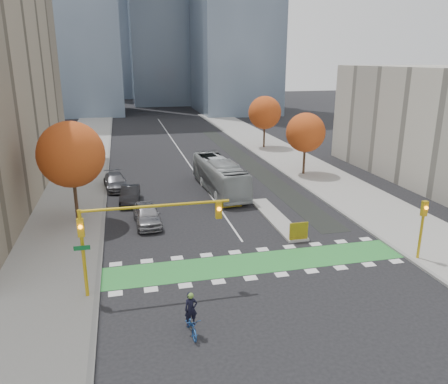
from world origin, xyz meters
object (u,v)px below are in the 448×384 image
traffic_signal_east (423,221)px  parked_car_a (147,214)px  tree_west (71,155)px  parked_car_c (116,182)px  traffic_signal_west (130,227)px  cyclist (191,320)px  tree_east_far (265,113)px  parked_car_b (130,195)px  hazard_board (299,231)px  bus (220,176)px  tree_east_near (306,133)px

traffic_signal_east → parked_car_a: size_ratio=0.83×
tree_west → parked_car_c: 10.73m
traffic_signal_west → cyclist: (2.54, -4.62, -3.29)m
tree_west → traffic_signal_west: size_ratio=0.96×
traffic_signal_west → traffic_signal_east: 18.48m
tree_west → traffic_signal_east: tree_west is taller
tree_east_far → parked_car_c: bearing=-141.8°
traffic_signal_east → tree_west: bearing=150.9°
parked_car_b → parked_car_c: bearing=110.5°
traffic_signal_east → parked_car_c: size_ratio=0.78×
hazard_board → tree_west: tree_west is taller
hazard_board → traffic_signal_west: traffic_signal_west is taller
traffic_signal_west → bus: (9.12, 18.37, -2.42)m
traffic_signal_east → parked_car_a: traffic_signal_east is taller
traffic_signal_west → bus: bearing=63.6°
tree_east_near → parked_car_b: bearing=-163.3°
bus → traffic_signal_east: bearing=-67.4°
parked_car_a → tree_east_far: bearing=53.0°
tree_east_near → tree_west: bearing=-157.4°
cyclist → bus: size_ratio=0.19×
parked_car_c → bus: bearing=-24.2°
parked_car_c → hazard_board: bearing=-59.0°
traffic_signal_west → bus: 20.65m
tree_west → traffic_signal_east: bearing=-29.1°
bus → parked_car_b: 9.09m
hazard_board → cyclist: bearing=-135.2°
cyclist → parked_car_a: (-1.11, 15.29, 0.10)m
tree_east_near → traffic_signal_east: bearing=-93.8°
hazard_board → tree_east_far: tree_east_far is taller
bus → parked_car_a: size_ratio=2.33×
cyclist → parked_car_a: size_ratio=0.45×
traffic_signal_west → parked_car_a: traffic_signal_west is taller
cyclist → tree_east_near: bearing=51.9°
traffic_signal_west → cyclist: bearing=-61.2°
tree_east_near → parked_car_a: size_ratio=1.43×
hazard_board → tree_east_far: size_ratio=0.18×
traffic_signal_east → bus: bearing=116.9°
traffic_signal_east → bus: 20.62m
cyclist → bus: 23.92m
tree_west → traffic_signal_west: 13.25m
traffic_signal_east → cyclist: size_ratio=1.84×
parked_car_a → cyclist: bearing=-88.6°
parked_car_b → parked_car_c: size_ratio=0.88×
bus → parked_car_c: bus is taller
tree_west → parked_car_a: (5.50, -1.84, -4.77)m
traffic_signal_east → parked_car_c: bearing=132.1°
traffic_signal_west → parked_car_c: 21.86m
hazard_board → tree_east_near: bearing=65.8°
cyclist → parked_car_c: bearing=92.4°
traffic_signal_west → parked_car_b: size_ratio=1.85×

